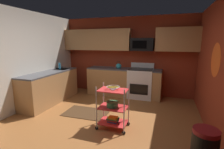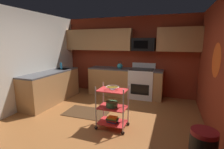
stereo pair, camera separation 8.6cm
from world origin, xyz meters
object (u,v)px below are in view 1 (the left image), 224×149
Objects in this scene: rolling_cart at (113,107)px; oven_range at (141,83)px; dish_soap_bottle at (59,66)px; fruit_bowl at (113,87)px; microwave at (142,44)px; mixing_bowl_large at (112,104)px; kettle at (119,66)px; book_stack at (113,119)px.

oven_range is at bearing 84.31° from rolling_cart.
oven_range is at bearing 17.82° from dish_soap_bottle.
dish_soap_bottle is (-2.27, 1.37, 0.14)m from fruit_bowl.
oven_range is 2.21m from fruit_bowl.
microwave is (-0.00, 0.10, 1.22)m from oven_range.
kettle reaches higher than mixing_bowl_large.
kettle is at bearing 103.69° from rolling_cart.
microwave reaches higher than kettle.
rolling_cart is 3.47× the size of kettle.
oven_range is 2.18m from rolling_cart.
rolling_cart is at bearing -0.00° from mixing_bowl_large.
dish_soap_bottle is at bearing -162.18° from oven_range.
oven_range is 1.20× the size of rolling_cart.
fruit_bowl is 0.69m from book_stack.
kettle is 1.91m from dish_soap_bottle.
dish_soap_bottle reaches higher than rolling_cart.
kettle is at bearing 103.69° from book_stack.
mixing_bowl_large is 0.95× the size of kettle.
fruit_bowl is 1.08× the size of mixing_bowl_large.
microwave is 2.73m from dish_soap_bottle.
dish_soap_bottle is (-1.74, -0.79, 0.02)m from kettle.
book_stack is at bearing -76.31° from kettle.
book_stack is (0.00, 0.00, -0.27)m from rolling_cart.
kettle is (-0.53, 2.16, 0.54)m from rolling_cart.
microwave is at bearing 84.58° from fruit_bowl.
fruit_bowl is (-0.22, -2.17, 0.40)m from oven_range.
dish_soap_bottle is (-2.48, -0.90, -0.68)m from microwave.
rolling_cart is 0.27m from book_stack.
fruit_bowl is at bearing -76.31° from kettle.
dish_soap_bottle reaches higher than oven_range.
mixing_bowl_large is 2.27m from kettle.
kettle reaches higher than book_stack.
oven_range is 5.50× the size of dish_soap_bottle.
mixing_bowl_large is 0.93× the size of book_stack.
microwave is 2.74m from book_stack.
fruit_bowl is at bearing -95.69° from oven_range.
dish_soap_bottle is at bearing -160.01° from microwave.
kettle is at bearing 103.38° from mixing_bowl_large.
mixing_bowl_large is at bearing -31.25° from dish_soap_bottle.
dish_soap_bottle reaches higher than mixing_bowl_large.
microwave reaches higher than mixing_bowl_large.
rolling_cart is at bearing -10.62° from fruit_bowl.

